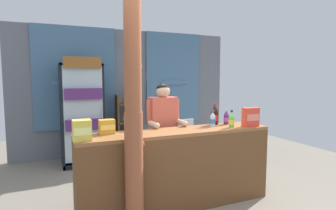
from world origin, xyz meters
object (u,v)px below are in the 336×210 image
at_px(bottle_shelf_rack, 128,124).
at_px(snack_box_choco_powder, 107,127).
at_px(soda_bottle_water, 213,119).
at_px(soda_bottle_lime_soda, 232,120).
at_px(stall_counter, 181,163).
at_px(plastic_lawn_chair, 180,137).
at_px(shopkeeper, 163,125).
at_px(snack_box_crackers, 251,117).
at_px(snack_box_instant_noodle, 82,130).
at_px(timber_post, 133,117).
at_px(soda_bottle_grape_soda, 226,118).
at_px(soda_bottle_cola, 215,116).
at_px(drink_fridge, 82,106).

xyz_separation_m(bottle_shelf_rack, snack_box_choco_powder, (-0.88, -2.37, 0.40)).
height_order(soda_bottle_water, soda_bottle_lime_soda, soda_bottle_lime_soda).
relative_size(stall_counter, plastic_lawn_chair, 2.90).
height_order(stall_counter, snack_box_choco_powder, snack_box_choco_powder).
distance_m(plastic_lawn_chair, shopkeeper, 1.52).
height_order(shopkeeper, snack_box_crackers, shopkeeper).
distance_m(soda_bottle_water, snack_box_instant_noodle, 1.74).
bearing_deg(soda_bottle_water, timber_post, -160.93).
distance_m(stall_counter, snack_box_instant_noodle, 1.27).
bearing_deg(soda_bottle_grape_soda, shopkeeper, 158.50).
xyz_separation_m(plastic_lawn_chair, soda_bottle_cola, (-0.17, -1.45, 0.62)).
relative_size(bottle_shelf_rack, snack_box_choco_powder, 7.21).
relative_size(plastic_lawn_chair, shopkeeper, 0.55).
relative_size(drink_fridge, soda_bottle_lime_soda, 8.67).
relative_size(soda_bottle_cola, soda_bottle_water, 1.35).
relative_size(drink_fridge, shopkeeper, 1.29).
distance_m(drink_fridge, plastic_lawn_chair, 1.97).
bearing_deg(drink_fridge, soda_bottle_grape_soda, -50.86).
distance_m(soda_bottle_cola, soda_bottle_grape_soda, 0.18).
bearing_deg(drink_fridge, shopkeeper, -63.31).
height_order(bottle_shelf_rack, snack_box_crackers, bottle_shelf_rack).
bearing_deg(stall_counter, soda_bottle_water, 16.65).
distance_m(bottle_shelf_rack, snack_box_instant_noodle, 2.92).
distance_m(shopkeeper, soda_bottle_cola, 0.74).
bearing_deg(soda_bottle_grape_soda, stall_counter, -164.19).
bearing_deg(snack_box_choco_powder, stall_counter, -16.20).
relative_size(stall_counter, snack_box_choco_powder, 13.93).
height_order(bottle_shelf_rack, soda_bottle_cola, bottle_shelf_rack).
xyz_separation_m(stall_counter, plastic_lawn_chair, (0.84, 1.73, -0.10)).
xyz_separation_m(drink_fridge, soda_bottle_water, (1.48, -2.21, -0.03)).
height_order(stall_counter, timber_post, timber_post).
distance_m(shopkeeper, soda_bottle_water, 0.69).
height_order(drink_fridge, soda_bottle_lime_soda, drink_fridge).
distance_m(bottle_shelf_rack, plastic_lawn_chair, 1.21).
bearing_deg(snack_box_choco_powder, snack_box_crackers, -8.74).
bearing_deg(soda_bottle_cola, snack_box_choco_powder, -178.76).
relative_size(shopkeeper, snack_box_choco_powder, 8.70).
relative_size(drink_fridge, soda_bottle_cola, 6.69).
bearing_deg(bottle_shelf_rack, timber_post, -103.69).
bearing_deg(soda_bottle_cola, timber_post, -158.11).
distance_m(timber_post, soda_bottle_cola, 1.45).
height_order(stall_counter, plastic_lawn_chair, stall_counter).
bearing_deg(snack_box_crackers, soda_bottle_lime_soda, 173.18).
height_order(stall_counter, snack_box_instant_noodle, snack_box_instant_noodle).
bearing_deg(timber_post, soda_bottle_cola, 21.89).
xyz_separation_m(soda_bottle_cola, soda_bottle_grape_soda, (0.17, -0.04, -0.04)).
distance_m(drink_fridge, soda_bottle_water, 2.66).
height_order(drink_fridge, shopkeeper, drink_fridge).
xyz_separation_m(stall_counter, bottle_shelf_rack, (0.03, 2.61, 0.08)).
bearing_deg(snack_box_choco_powder, drink_fridge, 91.60).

